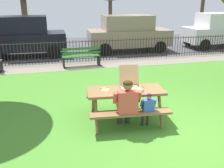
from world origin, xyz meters
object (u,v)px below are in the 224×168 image
at_px(picnic_table_foreground, 125,96).
at_px(parked_car_far_right, 217,30).
at_px(pizza_slice_on_table, 105,89).
at_px(adult_at_table, 127,102).
at_px(pizza_box_open, 130,84).
at_px(parked_car_right, 128,33).
at_px(parked_car_center, 25,36).
at_px(park_bench_center, 81,57).
at_px(child_at_table, 148,107).

relative_size(picnic_table_foreground, parked_car_far_right, 0.49).
distance_m(pizza_slice_on_table, adult_at_table, 0.73).
height_order(pizza_box_open, parked_car_right, parked_car_right).
distance_m(picnic_table_foreground, parked_car_far_right, 11.35).
bearing_deg(picnic_table_foreground, pizza_slice_on_table, 163.32).
bearing_deg(parked_car_far_right, parked_car_center, -180.00).
relative_size(park_bench_center, parked_car_right, 0.36).
height_order(parked_car_center, parked_car_right, parked_car_center).
xyz_separation_m(adult_at_table, parked_car_center, (-2.67, 8.46, 0.35)).
distance_m(picnic_table_foreground, pizza_box_open, 0.31).
distance_m(picnic_table_foreground, pizza_slice_on_table, 0.52).
height_order(pizza_slice_on_table, parked_car_center, parked_car_center).
distance_m(pizza_slice_on_table, parked_car_far_right, 11.59).
bearing_deg(parked_car_center, adult_at_table, -72.46).
distance_m(parked_car_center, parked_car_right, 5.36).
bearing_deg(pizza_box_open, parked_car_right, 72.88).
bearing_deg(parked_car_right, adult_at_table, -107.66).
xyz_separation_m(child_at_table, parked_car_right, (2.23, 8.52, 0.48)).
bearing_deg(picnic_table_foreground, child_at_table, -58.53).
bearing_deg(adult_at_table, pizza_slice_on_table, 118.66).
bearing_deg(picnic_table_foreground, adult_at_table, -103.78).
relative_size(pizza_box_open, parked_car_center, 0.15).
bearing_deg(adult_at_table, parked_car_right, 72.34).
xyz_separation_m(park_bench_center, parked_car_far_right, (8.45, 2.68, 0.59)).
xyz_separation_m(pizza_box_open, adult_at_table, (-0.26, -0.56, -0.21)).
xyz_separation_m(park_bench_center, parked_car_right, (2.94, 2.68, 0.59)).
bearing_deg(parked_car_center, park_bench_center, -47.86).
bearing_deg(pizza_slice_on_table, pizza_box_open, -6.85).
bearing_deg(picnic_table_foreground, pizza_box_open, 25.86).
bearing_deg(parked_car_right, child_at_table, -104.65).
distance_m(pizza_box_open, parked_car_far_right, 11.20).
xyz_separation_m(child_at_table, parked_car_far_right, (7.74, 8.52, 0.49)).
bearing_deg(parked_car_right, picnic_table_foreground, -107.89).
bearing_deg(pizza_slice_on_table, picnic_table_foreground, -16.68).
xyz_separation_m(pizza_slice_on_table, park_bench_center, (0.10, 5.15, -0.36)).
height_order(picnic_table_foreground, parked_car_center, parked_car_center).
bearing_deg(park_bench_center, parked_car_center, 132.14).
relative_size(adult_at_table, park_bench_center, 0.74).
bearing_deg(park_bench_center, pizza_slice_on_table, -91.07).
bearing_deg(child_at_table, parked_car_far_right, 47.77).
distance_m(adult_at_table, parked_car_center, 8.88).
distance_m(child_at_table, parked_car_far_right, 11.52).
xyz_separation_m(pizza_box_open, parked_car_center, (-2.93, 7.90, 0.14)).
bearing_deg(park_bench_center, parked_car_far_right, 17.58).
height_order(adult_at_table, parked_car_far_right, parked_car_far_right).
height_order(pizza_slice_on_table, child_at_table, child_at_table).
relative_size(pizza_box_open, adult_at_table, 0.48).
relative_size(pizza_box_open, parked_car_far_right, 0.15).
bearing_deg(parked_car_far_right, parked_car_right, 179.99).
relative_size(pizza_slice_on_table, parked_car_far_right, 0.06).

